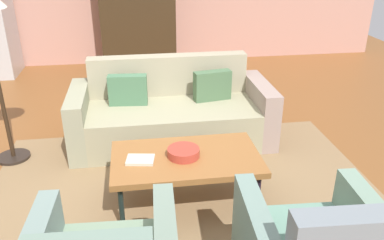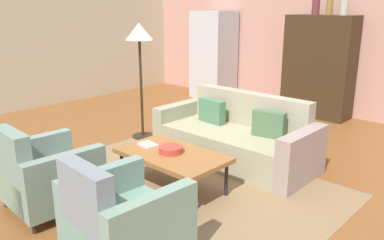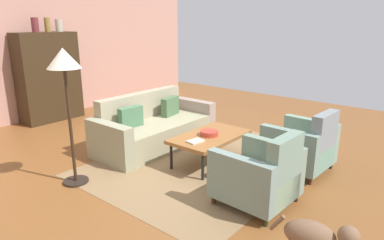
{
  "view_description": "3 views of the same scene",
  "coord_description": "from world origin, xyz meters",
  "px_view_note": "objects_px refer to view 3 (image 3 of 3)",
  "views": [
    {
      "loc": [
        -0.08,
        -3.39,
        2.04
      ],
      "look_at": [
        0.42,
        -0.07,
        0.5
      ],
      "focal_mm": 37.52,
      "sensor_mm": 36.0,
      "label": 1
    },
    {
      "loc": [
        3.17,
        -3.39,
        1.96
      ],
      "look_at": [
        0.13,
        -0.11,
        0.66
      ],
      "focal_mm": 37.04,
      "sensor_mm": 36.0,
      "label": 2
    },
    {
      "loc": [
        -3.52,
        -3.39,
        2.03
      ],
      "look_at": [
        0.26,
        -0.29,
        0.61
      ],
      "focal_mm": 32.17,
      "sensor_mm": 36.0,
      "label": 3
    }
  ],
  "objects_px": {
    "vase_small": "(59,26)",
    "floor_lamp": "(65,71)",
    "armchair_right": "(304,147)",
    "cabinet": "(48,77)",
    "couch": "(153,128)",
    "vase_round": "(47,25)",
    "dog": "(315,236)",
    "fruit_bowl": "(209,133)",
    "vase_tall": "(35,25)",
    "coffee_table": "(210,137)",
    "armchair_left": "(262,177)",
    "book_stack": "(195,141)"
  },
  "relations": [
    {
      "from": "vase_small",
      "to": "floor_lamp",
      "type": "height_order",
      "value": "vase_small"
    },
    {
      "from": "armchair_right",
      "to": "cabinet",
      "type": "relative_size",
      "value": 0.49
    },
    {
      "from": "armchair_right",
      "to": "floor_lamp",
      "type": "height_order",
      "value": "floor_lamp"
    },
    {
      "from": "armchair_right",
      "to": "cabinet",
      "type": "xyz_separation_m",
      "value": [
        -0.86,
        5.11,
        0.56
      ]
    },
    {
      "from": "couch",
      "to": "cabinet",
      "type": "bearing_deg",
      "value": -84.68
    },
    {
      "from": "vase_round",
      "to": "dog",
      "type": "distance_m",
      "value": 6.28
    },
    {
      "from": "armchair_right",
      "to": "dog",
      "type": "xyz_separation_m",
      "value": [
        -1.87,
        -0.86,
        -0.03
      ]
    },
    {
      "from": "fruit_bowl",
      "to": "cabinet",
      "type": "distance_m",
      "value": 3.98
    },
    {
      "from": "floor_lamp",
      "to": "vase_tall",
      "type": "bearing_deg",
      "value": 67.77
    },
    {
      "from": "coffee_table",
      "to": "armchair_right",
      "type": "xyz_separation_m",
      "value": [
        0.6,
        -1.17,
        -0.05
      ]
    },
    {
      "from": "couch",
      "to": "floor_lamp",
      "type": "distance_m",
      "value": 2.01
    },
    {
      "from": "coffee_table",
      "to": "floor_lamp",
      "type": "relative_size",
      "value": 0.7
    },
    {
      "from": "armchair_left",
      "to": "fruit_bowl",
      "type": "relative_size",
      "value": 3.38
    },
    {
      "from": "vase_round",
      "to": "armchair_right",
      "type": "bearing_deg",
      "value": -81.58
    },
    {
      "from": "coffee_table",
      "to": "cabinet",
      "type": "height_order",
      "value": "cabinet"
    },
    {
      "from": "cabinet",
      "to": "vase_tall",
      "type": "bearing_deg",
      "value": -178.19
    },
    {
      "from": "armchair_right",
      "to": "book_stack",
      "type": "bearing_deg",
      "value": 133.41
    },
    {
      "from": "floor_lamp",
      "to": "vase_round",
      "type": "bearing_deg",
      "value": 63.78
    },
    {
      "from": "vase_tall",
      "to": "vase_small",
      "type": "height_order",
      "value": "vase_tall"
    },
    {
      "from": "couch",
      "to": "book_stack",
      "type": "relative_size",
      "value": 8.81
    },
    {
      "from": "cabinet",
      "to": "couch",
      "type": "bearing_deg",
      "value": -84.63
    },
    {
      "from": "armchair_left",
      "to": "dog",
      "type": "height_order",
      "value": "armchair_left"
    },
    {
      "from": "floor_lamp",
      "to": "armchair_left",
      "type": "bearing_deg",
      "value": -64.19
    },
    {
      "from": "cabinet",
      "to": "vase_tall",
      "type": "relative_size",
      "value": 6.44
    },
    {
      "from": "couch",
      "to": "vase_small",
      "type": "bearing_deg",
      "value": -91.94
    },
    {
      "from": "vase_tall",
      "to": "dog",
      "type": "height_order",
      "value": "vase_tall"
    },
    {
      "from": "armchair_left",
      "to": "vase_small",
      "type": "bearing_deg",
      "value": 85.09
    },
    {
      "from": "fruit_bowl",
      "to": "cabinet",
      "type": "xyz_separation_m",
      "value": [
        -0.24,
        3.94,
        0.44
      ]
    },
    {
      "from": "coffee_table",
      "to": "book_stack",
      "type": "xyz_separation_m",
      "value": [
        -0.37,
        -0.03,
        0.05
      ]
    },
    {
      "from": "vase_small",
      "to": "dog",
      "type": "xyz_separation_m",
      "value": [
        -1.37,
        -5.96,
        -1.61
      ]
    },
    {
      "from": "vase_round",
      "to": "vase_small",
      "type": "relative_size",
      "value": 1.15
    },
    {
      "from": "couch",
      "to": "dog",
      "type": "height_order",
      "value": "couch"
    },
    {
      "from": "cabinet",
      "to": "vase_round",
      "type": "height_order",
      "value": "vase_round"
    },
    {
      "from": "vase_round",
      "to": "cabinet",
      "type": "bearing_deg",
      "value": 177.29
    },
    {
      "from": "book_stack",
      "to": "vase_tall",
      "type": "relative_size",
      "value": 0.85
    },
    {
      "from": "vase_tall",
      "to": "armchair_left",
      "type": "bearing_deg",
      "value": -92.18
    },
    {
      "from": "vase_round",
      "to": "couch",
      "type": "bearing_deg",
      "value": -86.69
    },
    {
      "from": "fruit_bowl",
      "to": "book_stack",
      "type": "distance_m",
      "value": 0.35
    },
    {
      "from": "armchair_left",
      "to": "fruit_bowl",
      "type": "bearing_deg",
      "value": 66.29
    },
    {
      "from": "fruit_bowl",
      "to": "book_stack",
      "type": "height_order",
      "value": "fruit_bowl"
    },
    {
      "from": "coffee_table",
      "to": "fruit_bowl",
      "type": "height_order",
      "value": "fruit_bowl"
    },
    {
      "from": "vase_round",
      "to": "vase_tall",
      "type": "bearing_deg",
      "value": 180.0
    },
    {
      "from": "armchair_left",
      "to": "couch",
      "type": "bearing_deg",
      "value": 78.45
    },
    {
      "from": "coffee_table",
      "to": "vase_small",
      "type": "bearing_deg",
      "value": 88.68
    },
    {
      "from": "vase_tall",
      "to": "vase_round",
      "type": "xyz_separation_m",
      "value": [
        0.25,
        0.0,
        -0.0
      ]
    },
    {
      "from": "coffee_table",
      "to": "armchair_left",
      "type": "xyz_separation_m",
      "value": [
        -0.6,
        -1.17,
        -0.05
      ]
    },
    {
      "from": "armchair_left",
      "to": "dog",
      "type": "xyz_separation_m",
      "value": [
        -0.67,
        -0.86,
        -0.03
      ]
    },
    {
      "from": "armchair_left",
      "to": "vase_round",
      "type": "bearing_deg",
      "value": 87.86
    },
    {
      "from": "armchair_right",
      "to": "vase_round",
      "type": "xyz_separation_m",
      "value": [
        -0.76,
        5.11,
        1.6
      ]
    },
    {
      "from": "book_stack",
      "to": "floor_lamp",
      "type": "height_order",
      "value": "floor_lamp"
    }
  ]
}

